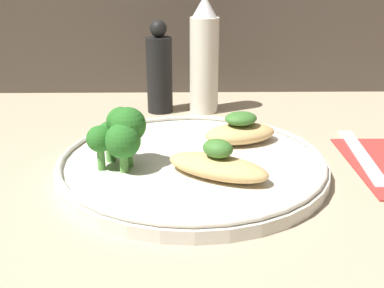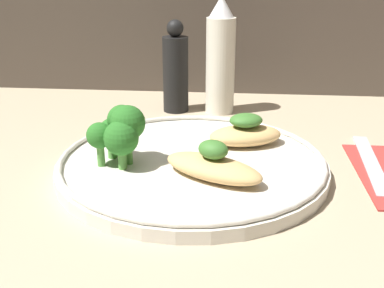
# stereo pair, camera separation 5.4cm
# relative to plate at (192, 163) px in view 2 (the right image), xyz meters

# --- Properties ---
(ground_plane) EXTENTS (1.80, 1.80, 0.01)m
(ground_plane) POSITION_rel_plate_xyz_m (0.00, 0.00, -0.01)
(ground_plane) COLOR tan
(plate) EXTENTS (0.31, 0.31, 0.02)m
(plate) POSITION_rel_plate_xyz_m (0.00, 0.00, 0.00)
(plate) COLOR silver
(plate) RESTS_ON ground_plane
(grilled_meat_front) EXTENTS (0.12, 0.09, 0.04)m
(grilled_meat_front) POSITION_rel_plate_xyz_m (0.03, -0.04, 0.02)
(grilled_meat_front) COLOR tan
(grilled_meat_front) RESTS_ON plate
(grilled_meat_middle) EXTENTS (0.10, 0.07, 0.04)m
(grilled_meat_middle) POSITION_rel_plate_xyz_m (0.06, 0.06, 0.02)
(grilled_meat_middle) COLOR tan
(grilled_meat_middle) RESTS_ON plate
(broccoli_bunch) EXTENTS (0.06, 0.06, 0.07)m
(broccoli_bunch) POSITION_rel_plate_xyz_m (-0.08, -0.02, 0.04)
(broccoli_bunch) COLOR #569942
(broccoli_bunch) RESTS_ON plate
(sauce_bottle) EXTENTS (0.04, 0.04, 0.18)m
(sauce_bottle) POSITION_rel_plate_xyz_m (0.02, 0.23, 0.08)
(sauce_bottle) COLOR silver
(sauce_bottle) RESTS_ON ground_plane
(pepper_grinder) EXTENTS (0.04, 0.04, 0.14)m
(pepper_grinder) POSITION_rel_plate_xyz_m (-0.05, 0.23, 0.06)
(pepper_grinder) COLOR black
(pepper_grinder) RESTS_ON ground_plane
(fork) EXTENTS (0.03, 0.18, 0.01)m
(fork) POSITION_rel_plate_xyz_m (0.21, 0.04, -0.01)
(fork) COLOR silver
(fork) RESTS_ON ground_plane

